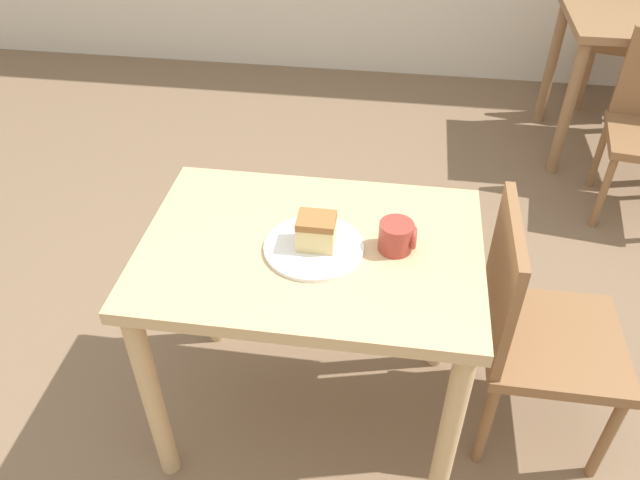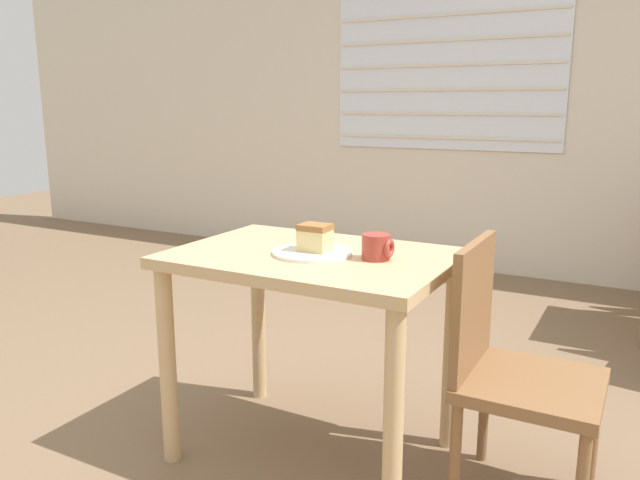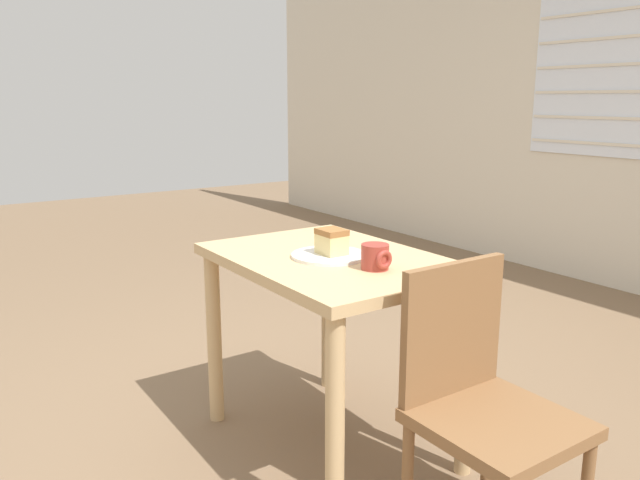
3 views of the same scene
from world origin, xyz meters
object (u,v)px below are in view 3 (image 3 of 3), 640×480
(coffee_mug, at_px, (376,257))
(dining_table_near, at_px, (331,289))
(plate, at_px, (329,255))
(chair_near_window, at_px, (481,398))
(cake_slice, at_px, (332,241))

(coffee_mug, bearing_deg, dining_table_near, -175.87)
(plate, bearing_deg, chair_near_window, 7.23)
(cake_slice, bearing_deg, plate, -131.40)
(dining_table_near, height_order, chair_near_window, chair_near_window)
(plate, bearing_deg, cake_slice, 48.60)
(dining_table_near, relative_size, cake_slice, 9.21)
(dining_table_near, relative_size, chair_near_window, 1.12)
(cake_slice, bearing_deg, coffee_mug, 7.04)
(dining_table_near, distance_m, chair_near_window, 0.71)
(plate, height_order, cake_slice, cake_slice)
(dining_table_near, height_order, coffee_mug, coffee_mug)
(dining_table_near, distance_m, cake_slice, 0.19)
(chair_near_window, bearing_deg, cake_slice, 96.71)
(chair_near_window, relative_size, coffee_mug, 8.22)
(plate, relative_size, cake_slice, 2.67)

